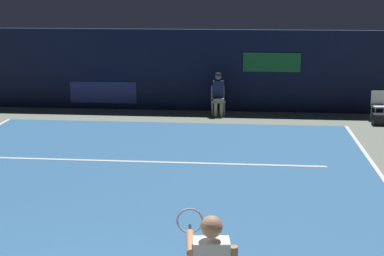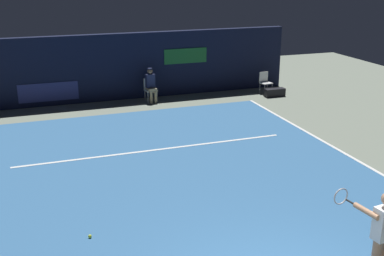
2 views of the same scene
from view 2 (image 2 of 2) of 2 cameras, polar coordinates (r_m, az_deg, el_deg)
The scene contains 10 objects.
ground_plane at distance 12.17m, azimuth -1.67°, elevation -6.09°, with size 29.55×29.55×0.00m, color gray.
court_surface at distance 12.17m, azimuth -1.67°, elevation -6.07°, with size 10.10×12.31×0.01m, color #336699.
line_sideline_left at distance 14.36m, azimuth 17.72°, elevation -3.00°, with size 0.10×12.31×0.01m, color white.
line_service at distance 14.07m, azimuth -4.35°, elevation -2.58°, with size 7.88×0.10×0.01m, color white.
back_wall at distance 19.38m, azimuth -9.15°, elevation 7.04°, with size 14.52×0.33×2.60m.
tennis_player at distance 8.51m, azimuth 21.35°, elevation -11.49°, with size 0.70×0.93×1.73m.
line_judge_on_chair at distance 18.99m, azimuth -4.85°, elevation 5.08°, with size 0.48×0.56×1.32m.
courtside_chair_near at distance 20.52m, azimuth 8.56°, elevation 5.43°, with size 0.49×0.47×0.88m.
tennis_ball at distance 9.92m, azimuth -11.87°, elevation -12.30°, with size 0.07×0.07×0.07m, color #CCE033.
equipment_bag at distance 20.15m, azimuth 9.65°, elevation 4.13°, with size 0.84×0.32×0.32m, color black.
Camera 2 is at (-3.34, -5.40, 5.05)m, focal length 45.53 mm.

